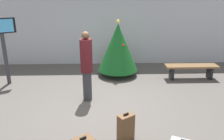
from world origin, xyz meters
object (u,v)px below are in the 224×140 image
object	(u,v)px
flight_info_kiosk	(3,40)
waiting_bench	(191,68)
holiday_tree	(118,47)
traveller_0	(87,65)
suitcase_4	(126,127)

from	to	relation	value
flight_info_kiosk	waiting_bench	xyz separation A→B (m)	(6.02, 0.23, -1.06)
holiday_tree	waiting_bench	size ratio (longest dim) A/B	1.12
waiting_bench	traveller_0	distance (m)	3.76
waiting_bench	suitcase_4	distance (m)	4.15
holiday_tree	traveller_0	xyz separation A→B (m)	(-0.94, -1.91, -0.01)
flight_info_kiosk	suitcase_4	xyz separation A→B (m)	(3.51, -3.07, -1.16)
flight_info_kiosk	traveller_0	world-z (taller)	flight_info_kiosk
holiday_tree	waiting_bench	world-z (taller)	holiday_tree
traveller_0	suitcase_4	bearing A→B (deg)	-63.91
holiday_tree	flight_info_kiosk	bearing A→B (deg)	-169.70
holiday_tree	suitcase_4	world-z (taller)	holiday_tree
suitcase_4	flight_info_kiosk	bearing A→B (deg)	138.83
holiday_tree	suitcase_4	xyz separation A→B (m)	(-0.05, -3.72, -0.75)
holiday_tree	waiting_bench	distance (m)	2.58
holiday_tree	suitcase_4	distance (m)	3.79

